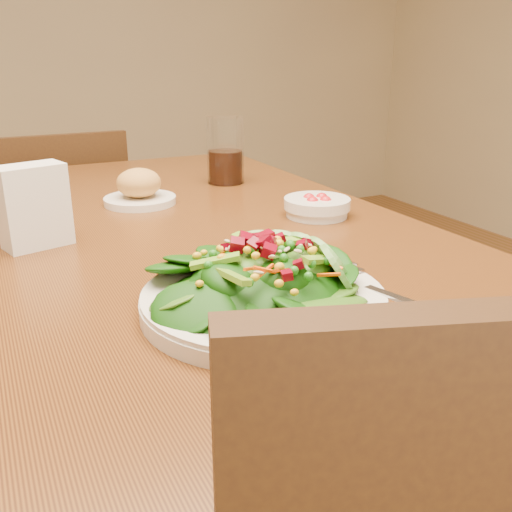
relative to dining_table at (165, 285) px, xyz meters
name	(u,v)px	position (x,y,z in m)	size (l,w,h in m)	color
dining_table	(165,285)	(0.00, 0.00, 0.00)	(0.90, 1.40, 0.75)	#623612
chair_far	(70,251)	(-0.05, 0.91, -0.21)	(0.39, 0.39, 0.82)	black
salad_plate	(271,285)	(0.02, -0.36, 0.13)	(0.30, 0.30, 0.09)	silver
bread_plate	(139,189)	(0.02, 0.20, 0.13)	(0.15, 0.15, 0.07)	silver
tomato_bowl	(317,206)	(0.29, -0.04, 0.12)	(0.13, 0.13, 0.04)	silver
drinking_glass	(225,155)	(0.26, 0.31, 0.17)	(0.09, 0.09, 0.15)	silver
napkin_holder	(33,204)	(-0.20, 0.01, 0.17)	(0.11, 0.08, 0.13)	white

